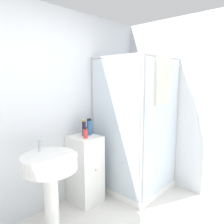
% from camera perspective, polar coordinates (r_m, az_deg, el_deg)
% --- Properties ---
extents(wall_back, '(6.40, 0.06, 2.50)m').
position_cam_1_polar(wall_back, '(2.74, -17.99, 0.11)').
color(wall_back, silver).
rests_on(wall_back, ground_plane).
extents(shower_enclosure, '(0.90, 0.93, 1.94)m').
position_cam_1_polar(shower_enclosure, '(3.26, 6.33, -11.40)').
color(shower_enclosure, white).
rests_on(shower_enclosure, ground_plane).
extents(vanity_cabinet, '(0.35, 0.42, 0.90)m').
position_cam_1_polar(vanity_cabinet, '(3.02, -7.04, -14.56)').
color(vanity_cabinet, white).
rests_on(vanity_cabinet, ground_plane).
extents(sink, '(0.55, 0.55, 1.01)m').
position_cam_1_polar(sink, '(2.38, -15.89, -15.11)').
color(sink, white).
rests_on(sink, ground_plane).
extents(soap_dispenser, '(0.06, 0.06, 0.14)m').
position_cam_1_polar(soap_dispenser, '(2.78, -6.95, -5.59)').
color(soap_dispenser, red).
rests_on(soap_dispenser, vanity_cabinet).
extents(shampoo_bottle_tall_black, '(0.05, 0.05, 0.21)m').
position_cam_1_polar(shampoo_bottle_tall_black, '(2.90, -7.34, -4.10)').
color(shampoo_bottle_tall_black, '#281E33').
rests_on(shampoo_bottle_tall_black, vanity_cabinet).
extents(shampoo_bottle_blue, '(0.07, 0.07, 0.22)m').
position_cam_1_polar(shampoo_bottle_blue, '(2.92, -5.94, -3.93)').
color(shampoo_bottle_blue, '#2D66A3').
rests_on(shampoo_bottle_blue, vanity_cabinet).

